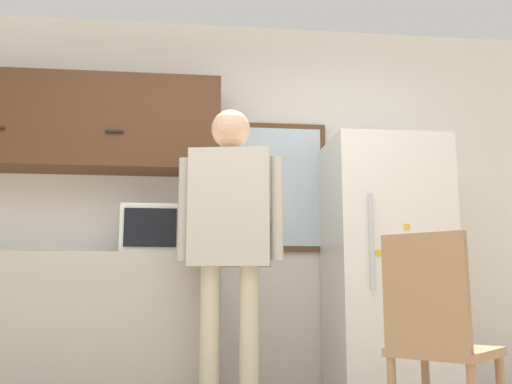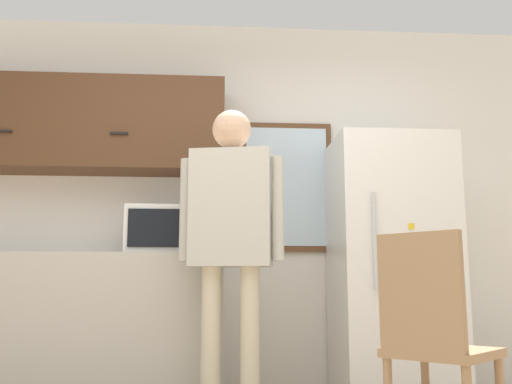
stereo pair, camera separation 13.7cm
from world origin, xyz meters
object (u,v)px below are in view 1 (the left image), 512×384
Objects in this scene: microwave at (159,230)px; person at (230,222)px; chair at (436,332)px; refrigerator at (386,266)px.

microwave is 0.27× the size of person.
chair is (1.32, -1.32, -0.57)m from microwave.
microwave is 0.67m from person.
microwave is at bearing 177.61° from refrigerator.
refrigerator reaches higher than microwave.
chair is at bearing -45.08° from microwave.
person is (0.44, -0.51, 0.01)m from microwave.
chair is at bearing -31.65° from person.
person is at bearing -49.00° from microwave.
refrigerator is (1.09, 0.44, -0.24)m from person.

